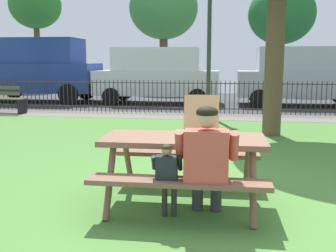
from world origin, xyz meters
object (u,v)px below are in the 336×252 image
at_px(parked_car_right, 303,75).
at_px(adult_at_table, 207,159).
at_px(pizza_box_open, 201,128).
at_px(park_bench_left, 0,100).
at_px(far_tree_center, 282,15).
at_px(child_at_table, 168,174).
at_px(parked_car_center, 158,74).
at_px(lamp_post_walkway, 209,34).
at_px(parked_car_left, 38,68).
at_px(far_tree_left, 35,6).
at_px(far_tree_midleft, 164,9).
at_px(picnic_table_foreground, 183,152).

bearing_deg(parked_car_right, adult_at_table, -105.02).
distance_m(pizza_box_open, park_bench_left, 9.52).
bearing_deg(far_tree_center, parked_car_right, -89.93).
height_order(child_at_table, park_bench_left, park_bench_left).
xyz_separation_m(park_bench_left, parked_car_center, (4.38, 3.39, 0.68)).
bearing_deg(park_bench_left, parked_car_center, 37.72).
xyz_separation_m(lamp_post_walkway, parked_car_right, (3.22, 3.17, -1.25)).
bearing_deg(lamp_post_walkway, pizza_box_open, -88.11).
xyz_separation_m(pizza_box_open, parked_car_center, (-2.28, 10.17, 0.24)).
xyz_separation_m(parked_car_left, far_tree_left, (-3.20, 6.43, 3.28)).
bearing_deg(child_at_table, parked_car_left, 122.12).
bearing_deg(child_at_table, far_tree_midleft, 99.22).
bearing_deg(adult_at_table, park_bench_left, 132.54).
distance_m(child_at_table, parked_car_right, 11.30).
relative_size(pizza_box_open, parked_car_left, 0.10).
xyz_separation_m(pizza_box_open, lamp_post_walkway, (-0.23, 7.01, 1.49)).
bearing_deg(pizza_box_open, park_bench_left, 134.50).
height_order(parked_car_left, parked_car_center, parked_car_left).
distance_m(picnic_table_foreground, far_tree_center, 17.30).
distance_m(park_bench_left, far_tree_left, 11.26).
bearing_deg(parked_car_center, parked_car_right, -0.00).
bearing_deg(pizza_box_open, picnic_table_foreground, -153.25).
bearing_deg(far_tree_left, far_tree_midleft, 0.00).
xyz_separation_m(parked_car_right, far_tree_center, (-0.01, 6.43, 2.79)).
relative_size(far_tree_left, far_tree_center, 1.09).
xyz_separation_m(adult_at_table, far_tree_left, (-10.36, 17.19, 3.93)).
bearing_deg(pizza_box_open, parked_car_center, 102.64).
bearing_deg(far_tree_center, park_bench_left, -134.49).
height_order(pizza_box_open, parked_car_center, parked_car_center).
distance_m(child_at_table, far_tree_left, 20.32).
xyz_separation_m(picnic_table_foreground, park_bench_left, (-6.48, 6.87, -0.18)).
distance_m(far_tree_left, far_tree_center, 13.26).
xyz_separation_m(child_at_table, parked_car_center, (-2.00, 10.80, 0.60)).
distance_m(far_tree_midleft, far_tree_center, 6.07).
distance_m(adult_at_table, far_tree_center, 17.73).
height_order(parked_car_right, far_tree_left, far_tree_left).
xyz_separation_m(child_at_table, far_tree_left, (-9.98, 17.23, 4.09)).
distance_m(parked_car_left, far_tree_left, 7.89).
xyz_separation_m(child_at_table, parked_car_right, (3.27, 10.80, 0.60)).
relative_size(park_bench_left, far_tree_midleft, 0.27).
xyz_separation_m(lamp_post_walkway, far_tree_left, (-10.03, 9.59, 2.23)).
bearing_deg(far_tree_center, child_at_table, -100.72).
height_order(parked_car_right, far_tree_midleft, far_tree_midleft).
relative_size(picnic_table_foreground, parked_car_center, 0.39).
xyz_separation_m(adult_at_table, park_bench_left, (-6.76, 7.37, -0.24)).
xyz_separation_m(pizza_box_open, parked_car_right, (2.99, 10.17, 0.24)).
relative_size(parked_car_center, far_tree_midleft, 0.77).
height_order(picnic_table_foreground, park_bench_left, park_bench_left).
bearing_deg(far_tree_center, pizza_box_open, -100.17).
bearing_deg(far_tree_left, parked_car_right, -25.88).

